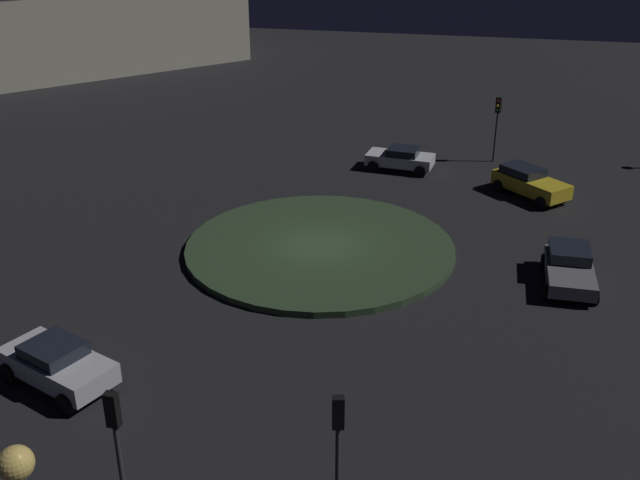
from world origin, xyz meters
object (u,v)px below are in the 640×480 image
object	(u,v)px
car_white	(401,158)
car_yellow	(529,182)
car_silver	(57,363)
store_building	(78,25)
traffic_light_southwest	(497,116)
traffic_light_north_near	(117,439)
traffic_light_north	(338,432)
car_grey	(569,267)

from	to	relation	value
car_white	car_yellow	distance (m)	7.70
car_silver	store_building	world-z (taller)	store_building
traffic_light_southwest	car_yellow	bearing A→B (deg)	46.90
car_yellow	traffic_light_north_near	bearing A→B (deg)	-67.33
car_silver	traffic_light_north	distance (m)	10.88
car_grey	store_building	world-z (taller)	store_building
traffic_light_southwest	car_silver	bearing A→B (deg)	-0.02
car_white	car_grey	bearing A→B (deg)	-49.35
car_grey	traffic_light_north	world-z (taller)	traffic_light_north
traffic_light_north	car_silver	bearing A→B (deg)	55.82
car_grey	traffic_light_southwest	xyz separation A→B (m)	(3.43, -15.24, 2.10)
traffic_light_north	car_white	bearing A→B (deg)	-10.60
car_silver	car_grey	distance (m)	20.19
car_grey	traffic_light_southwest	size ratio (longest dim) A/B	1.01
car_white	car_yellow	size ratio (longest dim) A/B	0.95
car_grey	traffic_light_north	bearing A→B (deg)	-24.81
car_grey	traffic_light_north	xyz separation A→B (m)	(6.64, 14.80, 1.98)
car_grey	car_white	world-z (taller)	car_white
car_white	car_yellow	xyz separation A→B (m)	(-7.26, 2.57, 0.06)
car_white	traffic_light_southwest	bearing A→B (deg)	33.72
car_yellow	store_building	size ratio (longest dim) A/B	0.14
car_white	store_building	distance (m)	39.70
traffic_light_north_near	car_yellow	bearing A→B (deg)	-18.31
traffic_light_southwest	traffic_light_north	distance (m)	30.21
car_grey	car_white	xyz separation A→B (m)	(8.70, -12.43, 0.02)
car_silver	car_grey	xyz separation A→B (m)	(-16.75, -11.27, -0.08)
car_grey	traffic_light_north_near	size ratio (longest dim) A/B	0.89
car_grey	traffic_light_north_near	world-z (taller)	traffic_light_north_near
car_white	traffic_light_north	world-z (taller)	traffic_light_north
traffic_light_north_near	store_building	xyz separation A→B (m)	(30.22, -51.13, 0.75)
traffic_light_north	traffic_light_north_near	bearing A→B (deg)	97.81
car_white	traffic_light_southwest	distance (m)	6.33
traffic_light_southwest	store_building	distance (m)	42.74
traffic_light_north	store_building	distance (m)	60.34
car_silver	car_white	xyz separation A→B (m)	(-8.05, -23.70, -0.06)
traffic_light_north	traffic_light_north_near	distance (m)	5.23
car_white	traffic_light_north	size ratio (longest dim) A/B	1.06
car_grey	traffic_light_north_near	bearing A→B (deg)	-34.89
car_silver	car_yellow	size ratio (longest dim) A/B	1.04
car_silver	traffic_light_southwest	xyz separation A→B (m)	(-13.32, -26.51, 2.02)
car_silver	traffic_light_north_near	xyz separation A→B (m)	(-5.31, 5.54, 2.40)
car_white	traffic_light_southwest	size ratio (longest dim) A/B	1.02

